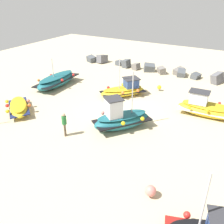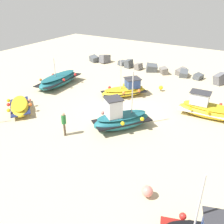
{
  "view_description": "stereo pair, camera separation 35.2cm",
  "coord_description": "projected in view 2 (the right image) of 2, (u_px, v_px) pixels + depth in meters",
  "views": [
    {
      "loc": [
        8.59,
        -16.38,
        9.25
      ],
      "look_at": [
        0.38,
        -2.33,
        0.9
      ],
      "focal_mm": 39.67,
      "sensor_mm": 36.0,
      "label": 1
    },
    {
      "loc": [
        8.89,
        -16.2,
        9.25
      ],
      "look_at": [
        0.38,
        -2.33,
        0.9
      ],
      "focal_mm": 39.67,
      "sensor_mm": 36.0,
      "label": 2
    }
  ],
  "objects": [
    {
      "name": "fishing_boat_3",
      "position": [
        59.0,
        80.0,
        25.37
      ],
      "size": [
        2.51,
        5.43,
        3.03
      ],
      "rotation": [
        0.0,
        0.0,
        1.62
      ],
      "color": "#1E6670",
      "rests_on": "ground_plane"
    },
    {
      "name": "person_walking",
      "position": [
        64.0,
        122.0,
        16.71
      ],
      "size": [
        0.32,
        0.32,
        1.72
      ],
      "rotation": [
        0.0,
        0.0,
        0.67
      ],
      "color": "brown",
      "rests_on": "ground_plane"
    },
    {
      "name": "breakwater_rocks",
      "position": [
        170.0,
        71.0,
        28.62
      ],
      "size": [
        22.04,
        2.96,
        1.4
      ],
      "color": "#4C5156",
      "rests_on": "ground_plane"
    },
    {
      "name": "fishing_boat_1",
      "position": [
        121.0,
        119.0,
        17.68
      ],
      "size": [
        3.91,
        4.43,
        4.2
      ],
      "rotation": [
        0.0,
        0.0,
        4.07
      ],
      "color": "#1E6670",
      "rests_on": "ground_plane"
    },
    {
      "name": "mooring_buoy_0",
      "position": [
        161.0,
        88.0,
        24.1
      ],
      "size": [
        0.41,
        0.41,
        0.57
      ],
      "color": "#3F3F42",
      "rests_on": "ground_plane"
    },
    {
      "name": "fishing_boat_7",
      "position": [
        20.0,
        106.0,
        20.27
      ],
      "size": [
        3.79,
        3.41,
        0.9
      ],
      "rotation": [
        0.0,
        0.0,
        2.48
      ],
      "color": "gold",
      "rests_on": "ground_plane"
    },
    {
      "name": "fishing_boat_0",
      "position": [
        125.0,
        90.0,
        23.04
      ],
      "size": [
        4.01,
        4.3,
        3.45
      ],
      "rotation": [
        0.0,
        0.0,
        0.86
      ],
      "color": "gold",
      "rests_on": "ground_plane"
    },
    {
      "name": "fishing_boat_5",
      "position": [
        208.0,
        109.0,
        19.31
      ],
      "size": [
        4.8,
        2.18,
        1.98
      ],
      "rotation": [
        0.0,
        0.0,
        3.19
      ],
      "color": "gold",
      "rests_on": "ground_plane"
    },
    {
      "name": "ground_plane",
      "position": [
        123.0,
        110.0,
        20.64
      ],
      "size": [
        52.98,
        52.98,
        0.0
      ],
      "primitive_type": "plane",
      "color": "beige"
    },
    {
      "name": "mooring_buoy_1",
      "position": [
        147.0,
        191.0,
        11.94
      ],
      "size": [
        0.56,
        0.56,
        0.67
      ],
      "color": "#3F3F42",
      "rests_on": "ground_plane"
    }
  ]
}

